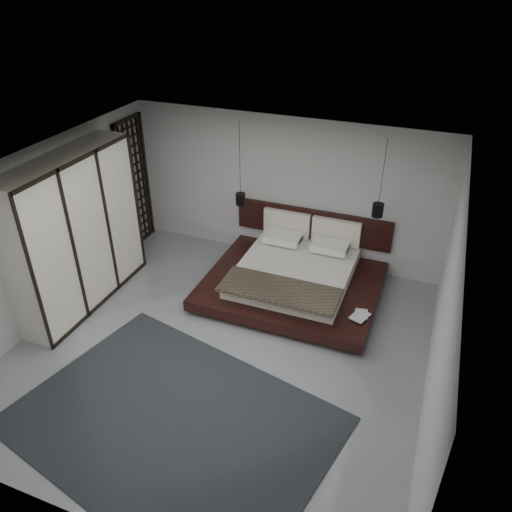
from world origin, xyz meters
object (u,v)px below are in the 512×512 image
at_px(lattice_screen, 135,184).
at_px(wardrobe, 76,233).
at_px(pendant_left, 240,199).
at_px(pendant_right, 378,210).
at_px(bed, 294,275).
at_px(rug, 173,422).

bearing_deg(lattice_screen, wardrobe, -83.19).
relative_size(pendant_left, pendant_right, 1.15).
xyz_separation_m(bed, pendant_left, (-1.23, 0.49, 1.08)).
distance_m(pendant_right, wardrobe, 4.95).
bearing_deg(lattice_screen, pendant_right, -0.72).
height_order(bed, pendant_right, pendant_right).
xyz_separation_m(pendant_right, wardrobe, (-4.50, -2.05, -0.28)).
bearing_deg(rug, pendant_right, 65.53).
bearing_deg(rug, lattice_screen, 126.73).
relative_size(pendant_right, wardrobe, 0.50).
bearing_deg(pendant_right, pendant_left, 180.00).
bearing_deg(lattice_screen, rug, -53.27).
distance_m(lattice_screen, rug, 5.13).
xyz_separation_m(pendant_left, wardrobe, (-2.05, -2.05, -0.07)).
bearing_deg(wardrobe, pendant_right, 24.47).
height_order(pendant_right, rug, pendant_right).
height_order(wardrobe, rug, wardrobe).
distance_m(lattice_screen, bed, 3.70).
bearing_deg(pendant_left, rug, -80.28).
bearing_deg(pendant_right, rug, -114.47).
xyz_separation_m(pendant_left, rug, (0.67, -3.92, -1.37)).
bearing_deg(pendant_right, wardrobe, -155.53).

